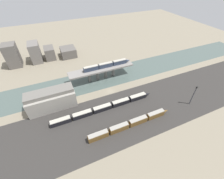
# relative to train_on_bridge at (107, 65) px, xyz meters

# --- Properties ---
(ground_plane) EXTENTS (400.00, 400.00, 0.00)m
(ground_plane) POSITION_rel_train_on_bridge_xyz_m (-5.14, -18.52, -11.53)
(ground_plane) COLOR gray
(railbed_yard) EXTENTS (280.00, 42.00, 0.01)m
(railbed_yard) POSITION_rel_train_on_bridge_xyz_m (-5.14, -42.52, -11.52)
(railbed_yard) COLOR #33302D
(railbed_yard) RESTS_ON ground
(river_water) EXTENTS (320.00, 27.65, 0.01)m
(river_water) POSITION_rel_train_on_bridge_xyz_m (-5.14, 0.00, -11.52)
(river_water) COLOR #4C5B56
(river_water) RESTS_ON ground
(bridge) EXTENTS (52.69, 9.83, 9.72)m
(bridge) POSITION_rel_train_on_bridge_xyz_m (-5.14, 0.00, -3.55)
(bridge) COLOR gray
(bridge) RESTS_ON ground
(train_on_bridge) EXTENTS (40.10, 2.73, 3.70)m
(train_on_bridge) POSITION_rel_train_on_bridge_xyz_m (0.00, 0.00, 0.00)
(train_on_bridge) COLOR #2D384C
(train_on_bridge) RESTS_ON bridge
(train_yard_near) EXTENTS (53.15, 2.85, 4.04)m
(train_yard_near) POSITION_rel_train_on_bridge_xyz_m (-6.65, -51.89, -9.55)
(train_yard_near) COLOR brown
(train_yard_near) RESTS_ON ground
(train_yard_mid) EXTENTS (69.46, 3.12, 3.50)m
(train_yard_mid) POSITION_rel_train_on_bridge_xyz_m (-15.72, -33.57, -9.82)
(train_yard_mid) COLOR black
(train_yard_mid) RESTS_ON ground
(warehouse_building) EXTENTS (29.94, 12.13, 13.46)m
(warehouse_building) POSITION_rel_train_on_bridge_xyz_m (-46.13, -17.27, -5.13)
(warehouse_building) COLOR #9E998E
(warehouse_building) RESTS_ON ground
(signal_tower) EXTENTS (1.00, 0.70, 15.05)m
(signal_tower) POSITION_rel_train_on_bridge_xyz_m (39.24, -52.03, -3.78)
(signal_tower) COLOR #4C4C51
(signal_tower) RESTS_ON ground
(city_block_far_left) EXTENTS (10.77, 12.87, 20.90)m
(city_block_far_left) POSITION_rel_train_on_bridge_xyz_m (-71.13, 50.83, -1.08)
(city_block_far_left) COLOR #605B56
(city_block_far_left) RESTS_ON ground
(city_block_left) EXTENTS (9.11, 15.95, 18.12)m
(city_block_left) POSITION_rel_train_on_bridge_xyz_m (-52.33, 52.37, -2.47)
(city_block_left) COLOR slate
(city_block_left) RESTS_ON ground
(city_block_center) EXTENTS (9.07, 14.52, 11.28)m
(city_block_center) POSITION_rel_train_on_bridge_xyz_m (-39.91, 53.04, -5.89)
(city_block_center) COLOR #605B56
(city_block_center) RESTS_ON ground
(city_block_right) EXTENTS (14.40, 15.63, 8.73)m
(city_block_right) POSITION_rel_train_on_bridge_xyz_m (-22.41, 50.37, -7.16)
(city_block_right) COLOR #605B56
(city_block_right) RESTS_ON ground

